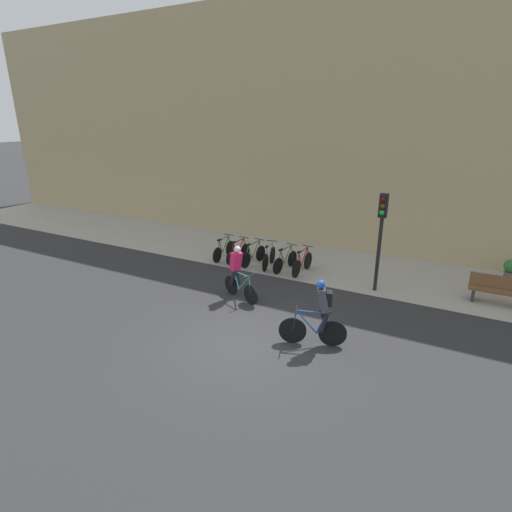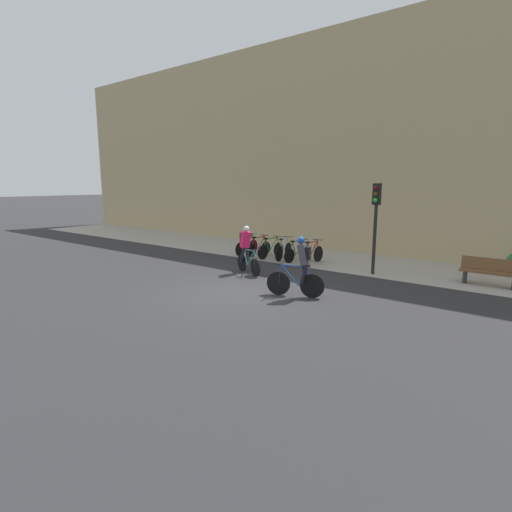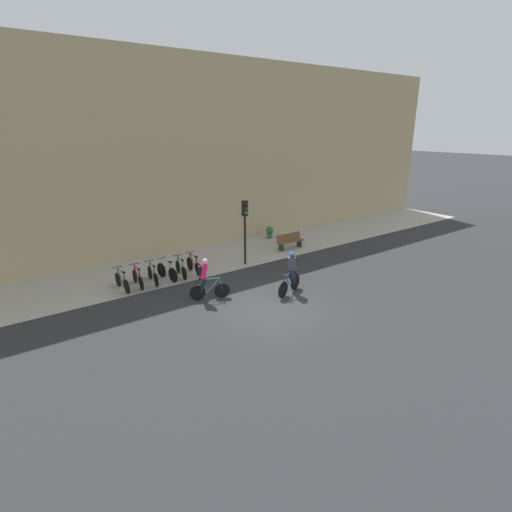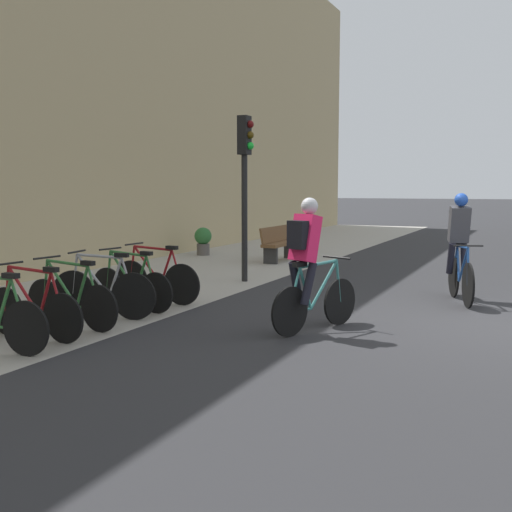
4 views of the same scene
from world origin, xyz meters
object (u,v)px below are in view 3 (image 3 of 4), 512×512
(traffic_light_pole, at_px, (245,221))
(cyclist_pink, at_px, (205,278))
(parked_bike_4, at_px, (181,269))
(parked_bike_2, at_px, (153,275))
(potted_plant, at_px, (270,232))
(parked_bike_0, at_px, (122,282))
(parked_bike_5, at_px, (194,266))
(cyclist_grey, at_px, (292,272))
(parked_bike_1, at_px, (138,278))
(bench, at_px, (290,241))
(parked_bike_3, at_px, (167,271))

(traffic_light_pole, bearing_deg, cyclist_pink, -144.98)
(parked_bike_4, bearing_deg, parked_bike_2, -179.99)
(potted_plant, bearing_deg, parked_bike_2, -162.20)
(parked_bike_0, height_order, parked_bike_5, parked_bike_5)
(parked_bike_2, height_order, potted_plant, parked_bike_2)
(cyclist_grey, bearing_deg, parked_bike_4, 123.06)
(parked_bike_1, distance_m, bench, 9.20)
(cyclist_pink, height_order, parked_bike_1, cyclist_pink)
(parked_bike_1, bearing_deg, potted_plant, 16.59)
(parked_bike_2, distance_m, parked_bike_3, 0.70)
(cyclist_grey, bearing_deg, parked_bike_1, 138.05)
(parked_bike_1, distance_m, parked_bike_5, 2.78)
(parked_bike_2, xyz_separation_m, parked_bike_5, (2.09, 0.00, 0.01))
(parked_bike_4, distance_m, traffic_light_pole, 3.97)
(parked_bike_1, xyz_separation_m, parked_bike_3, (1.39, 0.00, 0.02))
(parked_bike_0, height_order, parked_bike_1, parked_bike_0)
(parked_bike_3, bearing_deg, cyclist_pink, -83.50)
(cyclist_pink, xyz_separation_m, parked_bike_4, (0.35, 3.00, -0.56))
(bench, bearing_deg, traffic_light_pole, -168.69)
(parked_bike_2, bearing_deg, cyclist_pink, -70.92)
(parked_bike_3, xyz_separation_m, parked_bike_5, (1.39, -0.00, -0.00))
(parked_bike_1, relative_size, bench, 0.93)
(parked_bike_1, relative_size, parked_bike_3, 0.99)
(parked_bike_4, xyz_separation_m, bench, (7.10, 0.40, 0.09))
(parked_bike_5, distance_m, potted_plant, 7.42)
(cyclist_grey, distance_m, parked_bike_0, 7.31)
(parked_bike_4, xyz_separation_m, traffic_light_pole, (3.47, -0.33, 1.91))
(parked_bike_2, xyz_separation_m, potted_plant, (8.93, 2.87, 0.05))
(parked_bike_0, height_order, potted_plant, parked_bike_0)
(cyclist_pink, bearing_deg, parked_bike_1, 120.00)
(parked_bike_4, distance_m, bench, 7.11)
(cyclist_grey, distance_m, parked_bike_4, 5.42)
(parked_bike_1, height_order, parked_bike_2, parked_bike_2)
(cyclist_pink, xyz_separation_m, parked_bike_0, (-2.43, 3.00, -0.56))
(parked_bike_0, xyz_separation_m, bench, (9.88, 0.40, 0.08))
(parked_bike_2, height_order, parked_bike_5, parked_bike_5)
(cyclist_grey, xyz_separation_m, parked_bike_1, (-5.03, 4.52, -0.56))
(parked_bike_0, xyz_separation_m, parked_bike_2, (1.39, -0.00, -0.00))
(parked_bike_5, bearing_deg, bench, 3.57)
(parked_bike_0, relative_size, parked_bike_3, 1.02)
(parked_bike_0, relative_size, bench, 0.96)
(parked_bike_4, distance_m, parked_bike_5, 0.70)
(traffic_light_pole, relative_size, potted_plant, 4.23)
(parked_bike_3, distance_m, parked_bike_5, 1.39)
(cyclist_grey, bearing_deg, parked_bike_0, 141.70)
(traffic_light_pole, bearing_deg, cyclist_grey, -97.16)
(parked_bike_3, bearing_deg, potted_plant, 19.19)
(parked_bike_0, bearing_deg, potted_plant, 15.53)
(parked_bike_1, distance_m, traffic_light_pole, 5.88)
(parked_bike_0, height_order, bench, parked_bike_0)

